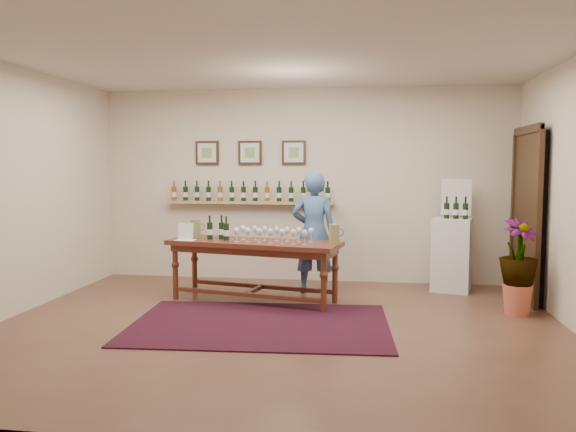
# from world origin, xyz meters

# --- Properties ---
(ground) EXTENTS (6.00, 6.00, 0.00)m
(ground) POSITION_xyz_m (0.00, 0.00, 0.00)
(ground) COLOR brown
(ground) RESTS_ON ground
(room_shell) EXTENTS (6.00, 6.00, 6.00)m
(room_shell) POSITION_xyz_m (2.11, 1.86, 1.12)
(room_shell) COLOR beige
(room_shell) RESTS_ON ground
(rug) EXTENTS (2.81, 1.96, 0.01)m
(rug) POSITION_xyz_m (-0.20, 0.07, 0.01)
(rug) COLOR #4D0D10
(rug) RESTS_ON ground
(tasting_table) EXTENTS (2.24, 1.11, 0.76)m
(tasting_table) POSITION_xyz_m (-0.47, 1.10, 0.65)
(tasting_table) COLOR #4C2613
(tasting_table) RESTS_ON ground
(table_glasses) EXTENTS (1.38, 0.53, 0.19)m
(table_glasses) POSITION_xyz_m (-0.21, 1.01, 0.85)
(table_glasses) COLOR silver
(table_glasses) RESTS_ON tasting_table
(table_bottles) EXTENTS (0.33, 0.25, 0.31)m
(table_bottles) POSITION_xyz_m (-0.92, 1.18, 0.91)
(table_bottles) COLOR black
(table_bottles) RESTS_ON tasting_table
(pitcher_left) EXTENTS (0.17, 0.17, 0.24)m
(pitcher_left) POSITION_xyz_m (-1.28, 1.31, 0.88)
(pitcher_left) COLOR olive
(pitcher_left) RESTS_ON tasting_table
(pitcher_right) EXTENTS (0.16, 0.16, 0.23)m
(pitcher_right) POSITION_xyz_m (0.53, 1.01, 0.88)
(pitcher_right) COLOR olive
(pitcher_right) RESTS_ON tasting_table
(menu_card) EXTENTS (0.24, 0.19, 0.21)m
(menu_card) POSITION_xyz_m (-1.32, 1.05, 0.87)
(menu_card) COLOR silver
(menu_card) RESTS_ON tasting_table
(display_pedestal) EXTENTS (0.60, 0.60, 0.98)m
(display_pedestal) POSITION_xyz_m (2.06, 2.09, 0.49)
(display_pedestal) COLOR silver
(display_pedestal) RESTS_ON ground
(pedestal_bottles) EXTENTS (0.29, 0.14, 0.28)m
(pedestal_bottles) POSITION_xyz_m (2.08, 2.00, 1.12)
(pedestal_bottles) COLOR black
(pedestal_bottles) RESTS_ON display_pedestal
(info_sign) EXTENTS (0.39, 0.12, 0.55)m
(info_sign) POSITION_xyz_m (2.12, 2.24, 1.26)
(info_sign) COLOR silver
(info_sign) RESTS_ON display_pedestal
(potted_plant) EXTENTS (0.69, 0.69, 0.94)m
(potted_plant) POSITION_xyz_m (2.61, 0.88, 0.55)
(potted_plant) COLOR #C65D42
(potted_plant) RESTS_ON ground
(person) EXTENTS (0.59, 0.39, 1.62)m
(person) POSITION_xyz_m (0.22, 1.68, 0.81)
(person) COLOR #3B5D8C
(person) RESTS_ON ground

